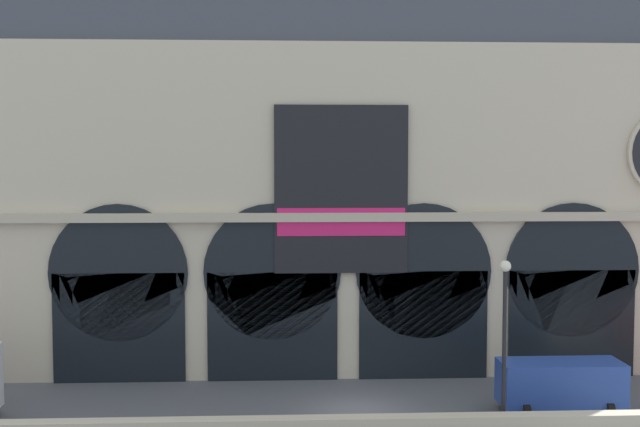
# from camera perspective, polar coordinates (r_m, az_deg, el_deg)

# --- Properties ---
(ground_plane) EXTENTS (200.00, 200.00, 0.00)m
(ground_plane) POSITION_cam_1_polar(r_m,az_deg,el_deg) (35.36, 2.71, -13.90)
(ground_plane) COLOR #54565B
(station_building) EXTENTS (38.59, 5.35, 21.01)m
(station_building) POSITION_cam_1_polar(r_m,az_deg,el_deg) (41.16, 1.80, 3.00)
(station_building) COLOR beige
(station_building) RESTS_ON ground
(van_mideast) EXTENTS (5.20, 2.48, 2.20)m
(van_mideast) POSITION_cam_1_polar(r_m,az_deg,el_deg) (36.24, 16.85, -11.57)
(van_mideast) COLOR #28479E
(van_mideast) RESTS_ON ground
(street_lamp_quayside) EXTENTS (0.44, 0.44, 6.90)m
(street_lamp_quayside) POSITION_cam_1_polar(r_m,az_deg,el_deg) (31.96, 13.08, -7.73)
(street_lamp_quayside) COLOR black
(street_lamp_quayside) RESTS_ON ground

